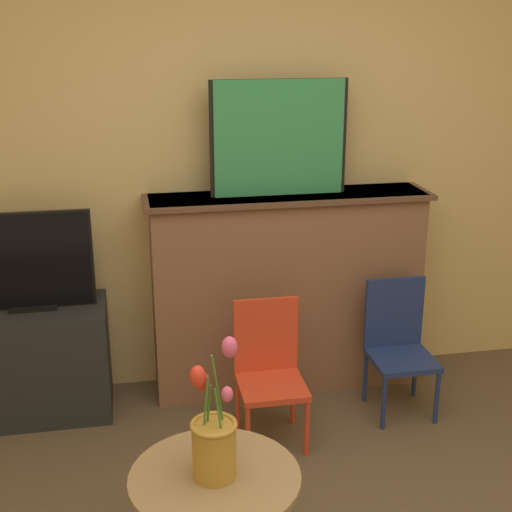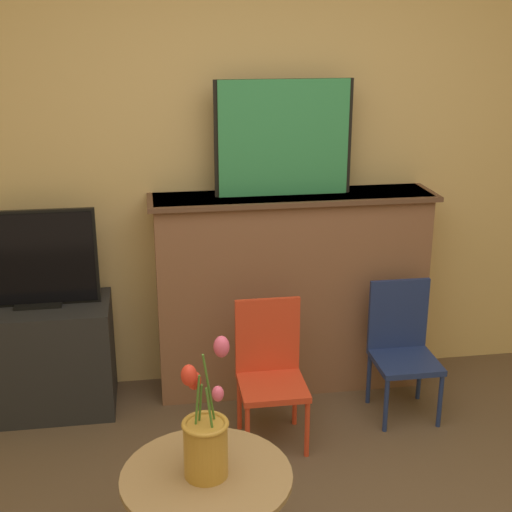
# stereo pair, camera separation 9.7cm
# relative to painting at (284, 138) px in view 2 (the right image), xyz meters

# --- Properties ---
(wall_back) EXTENTS (8.00, 0.06, 2.70)m
(wall_back) POSITION_rel_painting_xyz_m (-0.13, 0.18, -0.06)
(wall_back) COLOR tan
(wall_back) RESTS_ON ground
(fireplace_mantel) EXTENTS (1.52, 0.35, 1.11)m
(fireplace_mantel) POSITION_rel_painting_xyz_m (0.05, -0.01, -0.84)
(fireplace_mantel) COLOR brown
(fireplace_mantel) RESTS_ON ground
(painting) EXTENTS (0.72, 0.03, 0.59)m
(painting) POSITION_rel_painting_xyz_m (0.00, 0.00, 0.00)
(painting) COLOR black
(painting) RESTS_ON fireplace_mantel
(tv_stand) EXTENTS (0.71, 0.42, 0.60)m
(tv_stand) POSITION_rel_painting_xyz_m (-1.28, -0.08, -1.11)
(tv_stand) COLOR #232326
(tv_stand) RESTS_ON ground
(tv_monitor) EXTENTS (0.63, 0.12, 0.50)m
(tv_monitor) POSITION_rel_painting_xyz_m (-1.28, -0.07, -0.57)
(tv_monitor) COLOR black
(tv_monitor) RESTS_ON tv_stand
(chair_red) EXTENTS (0.32, 0.32, 0.70)m
(chair_red) POSITION_rel_painting_xyz_m (-0.15, -0.52, -1.03)
(chair_red) COLOR red
(chair_red) RESTS_ON ground
(chair_blue) EXTENTS (0.32, 0.32, 0.70)m
(chair_blue) POSITION_rel_painting_xyz_m (0.57, -0.37, -1.03)
(chair_blue) COLOR navy
(chair_blue) RESTS_ON ground
(vase_tulips) EXTENTS (0.17, 0.16, 0.49)m
(vase_tulips) POSITION_rel_painting_xyz_m (-0.55, -1.51, -0.75)
(vase_tulips) COLOR #B78433
(vase_tulips) RESTS_ON side_table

